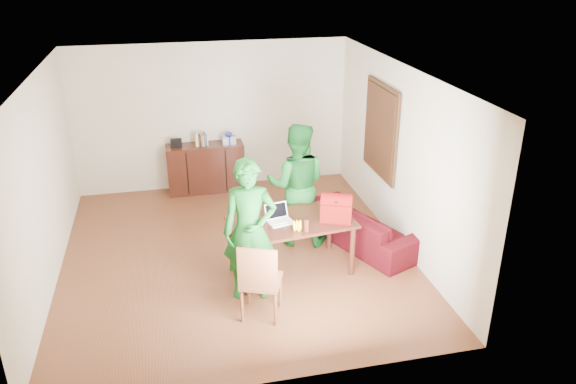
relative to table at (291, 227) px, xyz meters
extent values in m
cube|color=#4B2112|center=(-0.70, 0.61, -0.73)|extent=(5.00, 5.50, 0.10)
cube|color=white|center=(-0.70, 0.61, 2.07)|extent=(5.00, 5.50, 0.10)
cube|color=beige|center=(-0.70, 3.41, 0.67)|extent=(5.00, 0.10, 2.70)
cube|color=beige|center=(-0.70, -2.19, 0.67)|extent=(5.00, 0.10, 2.70)
cube|color=beige|center=(-3.25, 0.61, 0.67)|extent=(0.10, 5.50, 2.70)
cube|color=beige|center=(1.85, 0.61, 0.67)|extent=(0.10, 5.50, 2.70)
cube|color=#3F2614|center=(1.76, 1.31, 0.87)|extent=(0.04, 1.28, 1.48)
cube|color=#4A2C16|center=(1.73, 1.31, 0.87)|extent=(0.01, 1.18, 1.36)
cube|color=black|center=(-0.90, 3.12, -0.23)|extent=(1.40, 0.45, 0.90)
cube|color=black|center=(-1.40, 3.12, 0.29)|extent=(0.20, 0.14, 0.14)
cube|color=#B6B6C0|center=(-0.45, 3.12, 0.29)|extent=(0.24, 0.22, 0.14)
ellipsoid|color=#1B31B4|center=(-0.45, 3.12, 0.39)|extent=(0.14, 0.14, 0.07)
cube|color=black|center=(0.00, 0.00, 0.08)|extent=(1.77, 1.13, 0.04)
cylinder|color=black|center=(-0.70, -0.48, -0.31)|extent=(0.07, 0.07, 0.74)
cylinder|color=black|center=(0.80, -0.30, -0.31)|extent=(0.07, 0.07, 0.74)
cylinder|color=black|center=(-0.80, 0.30, -0.31)|extent=(0.07, 0.07, 0.74)
cylinder|color=black|center=(0.70, 0.48, -0.31)|extent=(0.07, 0.07, 0.74)
cube|color=brown|center=(-0.59, -0.94, -0.20)|extent=(0.60, 0.59, 0.05)
cube|color=brown|center=(-0.67, -1.13, 0.09)|extent=(0.45, 0.20, 0.54)
imported|color=#13561B|center=(-0.64, -0.46, 0.26)|extent=(0.74, 0.54, 1.88)
imported|color=#145A1E|center=(0.27, 0.83, 0.26)|extent=(1.09, 0.95, 1.90)
cube|color=white|center=(-0.15, -0.04, 0.11)|extent=(0.37, 0.29, 0.02)
cube|color=black|center=(-0.15, -0.04, 0.23)|extent=(0.34, 0.15, 0.21)
cylinder|color=#592314|center=(0.13, -0.34, 0.19)|extent=(0.08, 0.08, 0.19)
cube|color=#6F0E07|center=(0.60, -0.13, 0.25)|extent=(0.48, 0.38, 0.31)
imported|color=#3E0811|center=(1.25, 0.56, -0.39)|extent=(1.52, 2.17, 0.59)
camera|label=1|loc=(-1.55, -6.68, 3.53)|focal=35.00mm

